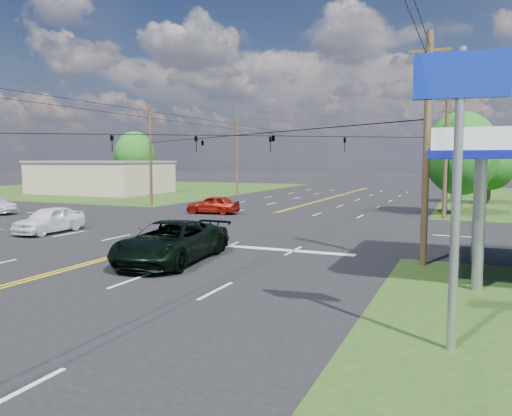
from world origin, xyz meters
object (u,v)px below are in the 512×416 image
at_px(suv_black, 190,240).
at_px(pickup_white, 49,220).
at_px(pole_nw, 151,154).
at_px(tree_far_l, 135,155).
at_px(pole_right_far, 454,153).
at_px(pickup_dkgreen, 169,242).
at_px(pole_left_far, 237,154).
at_px(polesign_se, 459,121).
at_px(pole_se, 427,146).
at_px(tree_right_a, 461,154).
at_px(tree_right_b, 490,162).
at_px(pole_ne, 446,153).
at_px(retail_nw, 101,178).

xyz_separation_m(suv_black, pickup_white, (-11.45, 2.88, 0.09)).
height_order(pole_nw, suv_black, pole_nw).
height_order(tree_far_l, suv_black, tree_far_l).
bearing_deg(pole_right_far, pickup_dkgreen, -103.88).
bearing_deg(pole_left_far, polesign_se, -59.52).
xyz_separation_m(pole_nw, pole_right_far, (26.00, 19.00, 0.25)).
relative_size(pole_se, polesign_se, 1.40).
xyz_separation_m(tree_right_a, suv_black, (-11.00, -22.88, -4.16)).
bearing_deg(tree_right_b, pickup_dkgreen, -110.29).
bearing_deg(suv_black, pickup_dkgreen, -89.18).
bearing_deg(pole_left_far, pickup_white, -82.80).
bearing_deg(pole_nw, pole_left_far, 90.00).
height_order(pole_left_far, polesign_se, pole_left_far).
distance_m(tree_right_a, pickup_white, 30.34).
height_order(pole_ne, tree_right_b, pole_ne).
height_order(pole_right_far, tree_far_l, pole_right_far).
bearing_deg(tree_far_l, pole_se, -42.34).
xyz_separation_m(pole_nw, tree_right_b, (29.50, 15.00, -0.70)).
relative_size(suv_black, polesign_se, 0.72).
bearing_deg(suv_black, tree_right_b, 70.55).
xyz_separation_m(pole_ne, polesign_se, (1.38, -27.52, 0.29)).
bearing_deg(pole_right_far, tree_right_b, -48.81).
relative_size(retail_nw, polesign_se, 2.35).
distance_m(pole_left_far, tree_far_l, 19.42).
height_order(tree_right_a, pickup_white, tree_right_a).
height_order(retail_nw, tree_right_b, tree_right_b).
bearing_deg(pole_ne, pole_right_far, 90.00).
relative_size(pole_left_far, suv_black, 2.05).
distance_m(retail_nw, pole_ne, 45.02).
relative_size(pole_ne, tree_right_a, 1.16).
distance_m(pole_right_far, pickup_dkgreen, 42.02).
distance_m(pole_right_far, tree_right_b, 5.40).
relative_size(pole_right_far, pickup_white, 2.14).
relative_size(pole_left_far, pole_right_far, 1.00).
xyz_separation_m(pickup_dkgreen, polesign_se, (11.41, -5.93, 4.33)).
xyz_separation_m(tree_far_l, pickup_dkgreen, (34.97, -44.59, -4.32)).
bearing_deg(pole_right_far, pickup_white, -120.79).
height_order(tree_right_b, pickup_dkgreen, tree_right_b).
bearing_deg(pickup_dkgreen, pickup_white, 151.86).
bearing_deg(pole_se, tree_right_a, 87.27).
bearing_deg(tree_right_a, pole_nw, -173.66).
height_order(pole_ne, tree_far_l, pole_ne).
distance_m(pole_se, tree_far_l, 60.88).
bearing_deg(suv_black, pickup_white, 167.59).
distance_m(pole_nw, tree_right_b, 33.10).
xyz_separation_m(pole_left_far, pickup_white, (4.55, -36.00, -4.37)).
relative_size(retail_nw, pickup_white, 3.43).
bearing_deg(tree_right_a, suv_black, -115.68).
distance_m(pole_se, tree_right_b, 33.19).
distance_m(pole_left_far, pickup_white, 36.55).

